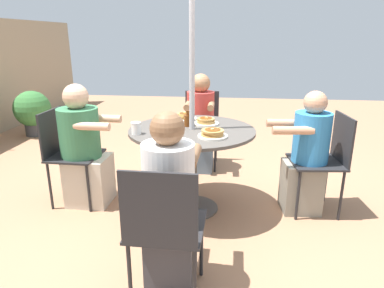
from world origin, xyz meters
TOP-DOWN VIEW (x-y plane):
  - ground_plane at (0.00, 0.00)m, footprint 12.00×12.00m
  - patio_table at (0.00, 0.00)m, footprint 1.10×1.10m
  - umbrella_pole at (0.00, 0.00)m, footprint 0.05×0.05m
  - patio_chair_north at (-1.18, 0.02)m, footprint 0.44×0.44m
  - diner_north at (-1.01, 0.02)m, footprint 0.49×0.32m
  - patio_chair_east at (0.11, -1.18)m, footprint 0.47×0.47m
  - diner_east at (0.09, -1.00)m, footprint 0.35×0.54m
  - patio_chair_south at (1.18, 0.02)m, footprint 0.44×0.44m
  - diner_south at (1.01, 0.02)m, footprint 0.48×0.33m
  - patio_chair_west at (0.02, 1.18)m, footprint 0.44×0.44m
  - diner_west at (0.02, 1.01)m, footprint 0.37×0.53m
  - pancake_plate_a at (0.35, 0.11)m, footprint 0.24×0.24m
  - pancake_plate_b at (0.11, 0.24)m, footprint 0.24×0.24m
  - pancake_plate_c at (0.18, -0.11)m, footprint 0.24×0.24m
  - pancake_plate_d at (-0.22, -0.19)m, footprint 0.24×0.24m
  - syrup_bottle at (0.09, 0.05)m, footprint 0.09×0.07m
  - coffee_cup at (-0.21, 0.44)m, footprint 0.08×0.08m
  - drinking_glass_a at (-0.07, 0.21)m, footprint 0.08×0.08m
  - potted_shrub at (2.16, 2.79)m, footprint 0.57×0.57m

SIDE VIEW (x-z plane):
  - ground_plane at x=0.00m, z-range 0.00..0.00m
  - potted_shrub at x=2.16m, z-range 0.05..0.76m
  - diner_east at x=0.09m, z-range -0.04..1.06m
  - diner_west at x=0.02m, z-range -0.05..1.08m
  - patio_chair_north at x=-1.18m, z-range 0.08..0.97m
  - patio_chair_east at x=0.11m, z-range 0.08..0.97m
  - patio_chair_south at x=1.18m, z-range 0.08..0.97m
  - patio_chair_west at x=0.02m, z-range 0.08..0.97m
  - diner_south at x=1.01m, z-range -0.04..1.09m
  - diner_north at x=-1.01m, z-range -0.04..1.10m
  - patio_table at x=0.00m, z-range 0.25..1.01m
  - pancake_plate_c at x=0.18m, z-range 0.75..0.82m
  - pancake_plate_a at x=0.35m, z-range 0.75..0.83m
  - pancake_plate_b at x=0.11m, z-range 0.76..0.82m
  - pancake_plate_d at x=-0.22m, z-range 0.76..0.83m
  - coffee_cup at x=-0.21m, z-range 0.77..0.86m
  - syrup_bottle at x=0.09m, z-range 0.75..0.89m
  - drinking_glass_a at x=-0.07m, z-range 0.76..0.89m
  - umbrella_pole at x=0.00m, z-range 0.00..2.30m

